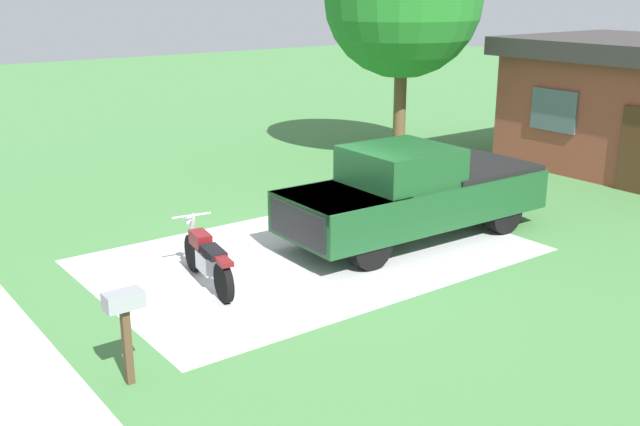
# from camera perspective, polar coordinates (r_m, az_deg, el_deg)

# --- Properties ---
(ground_plane) EXTENTS (80.00, 80.00, 0.00)m
(ground_plane) POSITION_cam_1_polar(r_m,az_deg,el_deg) (14.07, -0.64, -3.23)
(ground_plane) COLOR #447B40
(driveway_pad) EXTENTS (5.18, 7.99, 0.01)m
(driveway_pad) POSITION_cam_1_polar(r_m,az_deg,el_deg) (14.07, -0.64, -3.22)
(driveway_pad) COLOR #AFAFAF
(driveway_pad) RESTS_ON ground
(motorcycle) EXTENTS (2.20, 0.74, 1.09)m
(motorcycle) POSITION_cam_1_polar(r_m,az_deg,el_deg) (12.69, -8.63, -3.46)
(motorcycle) COLOR black
(motorcycle) RESTS_ON ground
(pickup_truck) EXTENTS (2.13, 5.67, 1.90)m
(pickup_truck) POSITION_cam_1_polar(r_m,az_deg,el_deg) (14.91, 7.40, 1.64)
(pickup_truck) COLOR black
(pickup_truck) RESTS_ON ground
(mailbox) EXTENTS (0.26, 0.48, 1.26)m
(mailbox) POSITION_cam_1_polar(r_m,az_deg,el_deg) (9.65, -14.71, -7.39)
(mailbox) COLOR #4C3823
(mailbox) RESTS_ON ground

